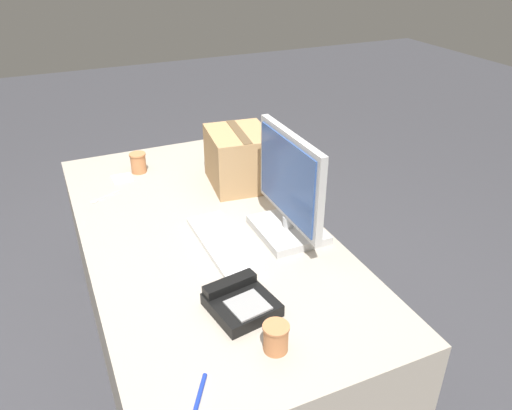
# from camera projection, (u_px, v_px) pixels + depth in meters

# --- Properties ---
(ground_plane) EXTENTS (12.00, 12.00, 0.00)m
(ground_plane) POSITION_uv_depth(u_px,v_px,m) (210.00, 365.00, 2.35)
(ground_plane) COLOR #38383D
(office_desk) EXTENTS (1.80, 0.90, 0.76)m
(office_desk) POSITION_uv_depth(u_px,v_px,m) (206.00, 303.00, 2.17)
(office_desk) COLOR #A89E8E
(office_desk) RESTS_ON ground_plane
(monitor) EXTENTS (0.45, 0.23, 0.41)m
(monitor) POSITION_uv_depth(u_px,v_px,m) (289.00, 194.00, 1.87)
(monitor) COLOR #B7B7B7
(monitor) RESTS_ON office_desk
(keyboard) EXTENTS (0.42, 0.15, 0.03)m
(keyboard) POSITION_uv_depth(u_px,v_px,m) (223.00, 242.00, 1.87)
(keyboard) COLOR silver
(keyboard) RESTS_ON office_desk
(desk_phone) EXTENTS (0.22, 0.22, 0.07)m
(desk_phone) POSITION_uv_depth(u_px,v_px,m) (240.00, 302.00, 1.55)
(desk_phone) COLOR black
(desk_phone) RESTS_ON office_desk
(paper_cup_left) EXTENTS (0.08, 0.08, 0.10)m
(paper_cup_left) POSITION_uv_depth(u_px,v_px,m) (138.00, 163.00, 2.41)
(paper_cup_left) COLOR #BC7547
(paper_cup_left) RESTS_ON office_desk
(paper_cup_right) EXTENTS (0.08, 0.08, 0.09)m
(paper_cup_right) POSITION_uv_depth(u_px,v_px,m) (276.00, 338.00, 1.39)
(paper_cup_right) COLOR #BC7547
(paper_cup_right) RESTS_ON office_desk
(spoon) EXTENTS (0.08, 0.14, 0.00)m
(spoon) POSITION_uv_depth(u_px,v_px,m) (101.00, 199.00, 2.19)
(spoon) COLOR #B2B2B7
(spoon) RESTS_ON office_desk
(cardboard_box) EXTENTS (0.34, 0.30, 0.26)m
(cardboard_box) POSITION_uv_depth(u_px,v_px,m) (239.00, 158.00, 2.27)
(cardboard_box) COLOR tan
(cardboard_box) RESTS_ON office_desk
(pen_marker) EXTENTS (0.11, 0.07, 0.01)m
(pen_marker) POSITION_uv_depth(u_px,v_px,m) (200.00, 393.00, 1.27)
(pen_marker) COLOR #1933B2
(pen_marker) RESTS_ON office_desk
(sticky_note_pad) EXTENTS (0.09, 0.09, 0.01)m
(sticky_note_pad) POSITION_uv_depth(u_px,v_px,m) (122.00, 178.00, 2.37)
(sticky_note_pad) COLOR silver
(sticky_note_pad) RESTS_ON office_desk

